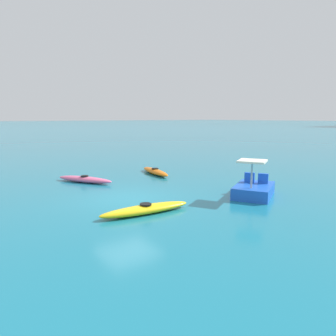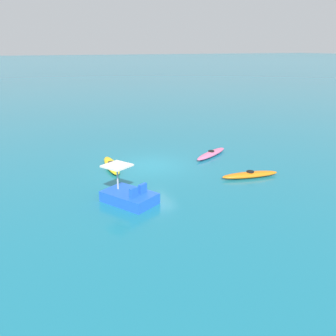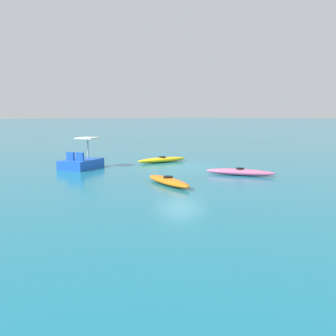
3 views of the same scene
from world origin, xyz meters
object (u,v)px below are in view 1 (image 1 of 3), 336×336
Objects in this scene: kayak_orange at (155,172)px; kayak_yellow at (146,209)px; kayak_pink at (85,179)px; pedal_boat_blue at (254,189)px.

kayak_yellow is (6.39, -4.78, -0.00)m from kayak_orange.
pedal_boat_blue is at bearing 33.35° from kayak_pink.
kayak_orange is 0.94× the size of kayak_yellow.
kayak_pink is 4.40m from kayak_orange.
kayak_orange and kayak_yellow have the same top height.
pedal_boat_blue is at bearing 3.17° from kayak_orange.
pedal_boat_blue is (7.08, 0.39, 0.17)m from kayak_orange.
kayak_yellow is at bearing -97.54° from pedal_boat_blue.
kayak_yellow is at bearing -36.80° from kayak_orange.
kayak_pink is at bearing 176.66° from kayak_yellow.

